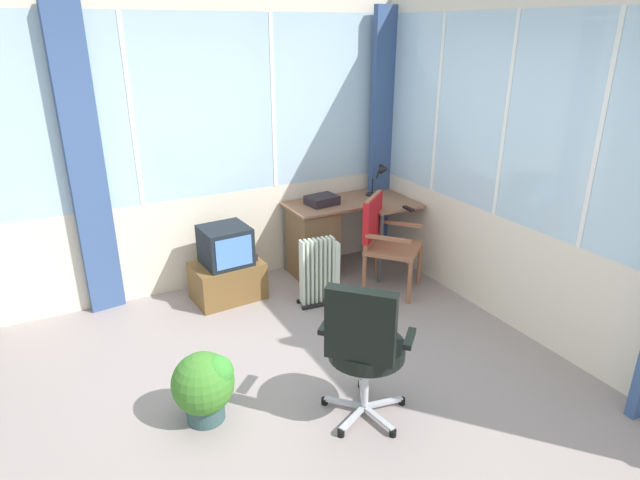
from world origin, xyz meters
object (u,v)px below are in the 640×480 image
Objects in this scene: tv_on_stand at (227,267)px; space_heater at (320,271)px; potted_plant at (205,384)px; tv_remote at (409,209)px; desk at (317,238)px; wooden_armchair at (381,232)px; office_chair at (364,343)px; desk_lamp at (382,175)px; paper_tray at (322,200)px.

space_heater is at bearing -34.44° from tv_on_stand.
space_heater is at bearing 37.43° from potted_plant.
tv_remote is 0.31× the size of potted_plant.
wooden_armchair reaches higher than desk.
potted_plant is at bearing -135.35° from desk.
potted_plant is (-0.89, 0.49, -0.32)m from office_chair.
desk_lamp reaches higher than space_heater.
office_chair reaches higher than space_heater.
desk_lamp reaches higher than tv_remote.
desk_lamp is 0.54× the size of space_heater.
wooden_armchair is 0.72m from space_heater.
space_heater is at bearing -115.18° from desk.
tv_remote is at bearing 25.01° from potted_plant.
wooden_armchair is 1.96× the size of potted_plant.
potted_plant is at bearing -152.31° from wooden_armchair.
desk_lamp reaches higher than office_chair.
wooden_armchair is 1.31× the size of tv_on_stand.
paper_tray is 2.48m from potted_plant.
wooden_armchair is 1.50m from tv_on_stand.
paper_tray is at bearing 142.54° from tv_remote.
space_heater is (-0.67, -0.01, -0.26)m from wooden_armchair.
potted_plant is at bearing -145.84° from desk_lamp.
paper_tray is 0.30× the size of office_chair.
desk_lamp is 2.33× the size of tv_remote.
desk_lamp is 0.35× the size of office_chair.
tv_remote is 0.50× the size of paper_tray.
office_chair is at bearing -131.60° from tv_remote.
office_chair is 2.09× the size of potted_plant.
wooden_armchair is (-0.34, -0.04, -0.17)m from tv_remote.
desk is 1.95× the size of space_heater.
paper_tray is at bearing 10.98° from desk.
tv_remote is 0.87m from paper_tray.
desk is 2.62× the size of potted_plant.
space_heater is (-1.04, -0.58, -0.65)m from desk_lamp.
wooden_armchair is at bearing -55.59° from desk.
office_chair reaches higher than wooden_armchair.
tv_on_stand is at bearing 160.80° from wooden_armchair.
desk_lamp reaches higher than wooden_armchair.
office_chair is at bearing -126.85° from wooden_armchair.
paper_tray is (-0.67, 0.55, 0.03)m from tv_remote.
office_chair is at bearing -84.15° from tv_on_stand.
paper_tray is 0.46× the size of space_heater.
tv_on_stand reaches higher than potted_plant.
office_chair reaches higher than tv_on_stand.
desk is at bearing -169.02° from paper_tray.
tv_remote reaches higher than tv_on_stand.
office_chair is (-1.55, -2.15, -0.39)m from desk_lamp.
tv_on_stand is at bearing 167.25° from tv_remote.
potted_plant is at bearing -113.46° from tv_on_stand.
desk_lamp is 0.73× the size of potted_plant.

